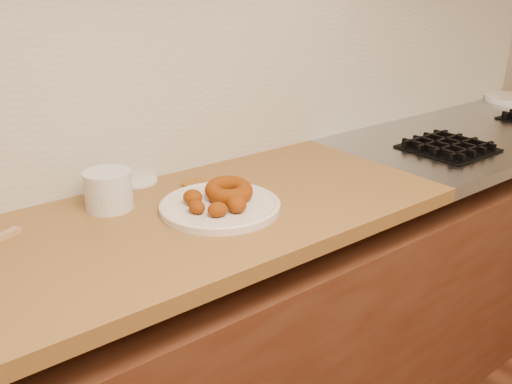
# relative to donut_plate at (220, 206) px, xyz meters

# --- Properties ---
(wall_back) EXTENTS (4.00, 0.02, 2.70)m
(wall_back) POSITION_rel_donut_plate_xyz_m (0.10, 0.34, 0.44)
(wall_back) COLOR tan
(wall_back) RESTS_ON ground
(base_cabinet) EXTENTS (3.60, 0.60, 0.77)m
(base_cabinet) POSITION_rel_donut_plate_xyz_m (0.10, 0.03, -0.52)
(base_cabinet) COLOR #56321F
(base_cabinet) RESTS_ON floor
(stovetop) EXTENTS (1.30, 0.62, 0.04)m
(stovetop) POSITION_rel_donut_plate_xyz_m (1.25, 0.03, -0.03)
(stovetop) COLOR #9EA0A5
(stovetop) RESTS_ON base_cabinet
(backsplash) EXTENTS (3.60, 0.02, 0.60)m
(backsplash) POSITION_rel_donut_plate_xyz_m (0.10, 0.32, 0.29)
(backsplash) COLOR beige
(backsplash) RESTS_ON wall_back
(burner_grates) EXTENTS (0.91, 0.26, 0.03)m
(burner_grates) POSITION_rel_donut_plate_xyz_m (1.23, -0.05, 0.00)
(burner_grates) COLOR black
(burner_grates) RESTS_ON stovetop
(donut_plate) EXTENTS (0.31, 0.31, 0.02)m
(donut_plate) POSITION_rel_donut_plate_xyz_m (0.00, 0.00, 0.00)
(donut_plate) COLOR silver
(donut_plate) RESTS_ON butcher_block
(ring_donut) EXTENTS (0.13, 0.14, 0.06)m
(ring_donut) POSITION_rel_donut_plate_xyz_m (0.04, 0.01, 0.03)
(ring_donut) COLOR #783000
(ring_donut) RESTS_ON donut_plate
(fried_dough_chunks) EXTENTS (0.13, 0.18, 0.04)m
(fried_dough_chunks) POSITION_rel_donut_plate_xyz_m (-0.04, -0.03, 0.03)
(fried_dough_chunks) COLOR #783000
(fried_dough_chunks) RESTS_ON donut_plate
(plastic_tub) EXTENTS (0.15, 0.15, 0.10)m
(plastic_tub) POSITION_rel_donut_plate_xyz_m (-0.22, 0.18, 0.04)
(plastic_tub) COLOR silver
(plastic_tub) RESTS_ON butcher_block
(tub_lid) EXTENTS (0.14, 0.14, 0.01)m
(tub_lid) POSITION_rel_donut_plate_xyz_m (-0.08, 0.31, -0.01)
(tub_lid) COLOR silver
(tub_lid) RESTS_ON butcher_block
(brass_jar_lid) EXTENTS (0.10, 0.10, 0.01)m
(brass_jar_lid) POSITION_rel_donut_plate_xyz_m (0.04, 0.18, -0.00)
(brass_jar_lid) COLOR #B67F2A
(brass_jar_lid) RESTS_ON butcher_block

